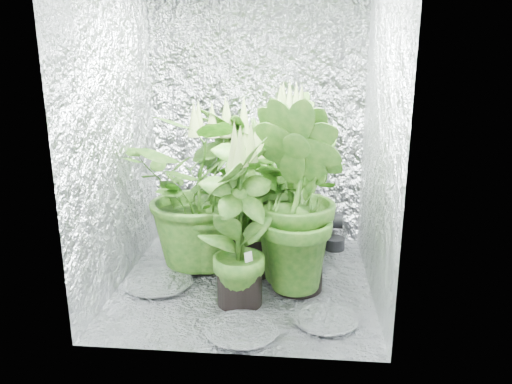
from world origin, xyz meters
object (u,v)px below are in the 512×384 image
object	(u,v)px
plant_c	(278,174)
plant_g	(299,197)
plant_b	(251,205)
circulation_fan	(330,228)
plant_f	(239,224)
plant_d	(235,187)
plant_e	(282,199)
plant_a	(203,191)

from	to	relation	value
plant_c	plant_g	size ratio (longest dim) A/B	0.97
plant_b	circulation_fan	world-z (taller)	plant_b
plant_c	plant_f	world-z (taller)	plant_c
plant_c	plant_d	xyz separation A→B (m)	(-0.29, -0.22, -0.05)
plant_b	plant_c	bearing A→B (deg)	71.87
plant_c	plant_e	bearing A→B (deg)	-81.74
plant_a	plant_g	bearing A→B (deg)	-22.56
plant_d	circulation_fan	distance (m)	0.81
plant_c	plant_d	bearing A→B (deg)	-142.34
plant_e	circulation_fan	size ratio (longest dim) A/B	2.48
plant_c	plant_e	world-z (taller)	plant_c
plant_f	plant_d	bearing A→B (deg)	99.69
plant_b	plant_f	world-z (taller)	plant_f
plant_a	plant_e	size ratio (longest dim) A/B	1.23
plant_a	plant_e	bearing A→B (deg)	11.86
plant_g	plant_e	bearing A→B (deg)	107.83
plant_c	circulation_fan	distance (m)	0.57
circulation_fan	plant_a	bearing A→B (deg)	-149.70
plant_d	circulation_fan	xyz separation A→B (m)	(0.69, 0.22, -0.36)
plant_e	plant_f	bearing A→B (deg)	-109.75
plant_b	plant_f	size ratio (longest dim) A/B	0.98
plant_e	plant_f	world-z (taller)	plant_f
plant_c	plant_e	distance (m)	0.32
plant_f	plant_a	bearing A→B (deg)	121.73
plant_a	plant_c	xyz separation A→B (m)	(0.48, 0.41, 0.03)
plant_a	plant_b	world-z (taller)	plant_a
plant_g	plant_b	bearing A→B (deg)	145.94
plant_d	plant_e	size ratio (longest dim) A/B	1.16
plant_a	plant_e	xyz separation A→B (m)	(0.52, 0.11, -0.08)
circulation_fan	plant_c	bearing A→B (deg)	-174.28
plant_c	circulation_fan	xyz separation A→B (m)	(0.40, 0.00, -0.41)
plant_b	plant_d	world-z (taller)	plant_d
plant_a	plant_b	distance (m)	0.34
plant_a	plant_g	size ratio (longest dim) A/B	0.95
plant_b	plant_g	bearing A→B (deg)	-34.06
plant_g	circulation_fan	xyz separation A→B (m)	(0.24, 0.67, -0.43)
plant_g	plant_c	bearing A→B (deg)	103.72
plant_e	circulation_fan	bearing A→B (deg)	39.55
plant_a	plant_d	world-z (taller)	same
plant_d	circulation_fan	world-z (taller)	plant_d
plant_g	plant_a	bearing A→B (deg)	157.44
plant_a	plant_d	distance (m)	0.26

